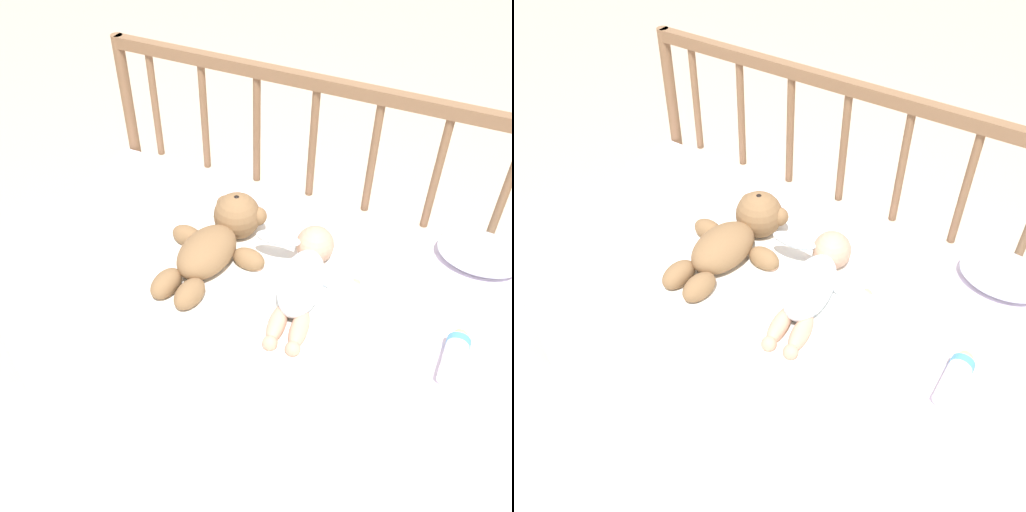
{
  "view_description": "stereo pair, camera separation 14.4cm",
  "coord_description": "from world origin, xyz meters",
  "views": [
    {
      "loc": [
        0.45,
        -0.96,
        1.55
      ],
      "look_at": [
        0.0,
        -0.01,
        0.57
      ],
      "focal_mm": 40.0,
      "sensor_mm": 36.0,
      "label": 1
    },
    {
      "loc": [
        0.57,
        -0.89,
        1.55
      ],
      "look_at": [
        0.0,
        -0.01,
        0.57
      ],
      "focal_mm": 40.0,
      "sensor_mm": 36.0,
      "label": 2
    }
  ],
  "objects": [
    {
      "name": "blanket",
      "position": [
        0.01,
        -0.04,
        0.51
      ],
      "size": [
        0.77,
        0.51,
        0.01
      ],
      "color": "white",
      "rests_on": "crib_mattress"
    },
    {
      "name": "crib_mattress",
      "position": [
        0.0,
        0.0,
        0.25
      ],
      "size": [
        1.29,
        0.68,
        0.51
      ],
      "color": "silver",
      "rests_on": "ground_plane"
    },
    {
      "name": "crib_rail",
      "position": [
        0.0,
        0.36,
        0.62
      ],
      "size": [
        1.29,
        0.04,
        0.89
      ],
      "color": "brown",
      "rests_on": "ground_plane"
    },
    {
      "name": "small_pillow",
      "position": [
        0.51,
        0.28,
        0.54
      ],
      "size": [
        0.22,
        0.17,
        0.06
      ],
      "color": "silver",
      "rests_on": "crib_mattress"
    },
    {
      "name": "baby",
      "position": [
        0.13,
        -0.02,
        0.55
      ],
      "size": [
        0.3,
        0.39,
        0.1
      ],
      "color": "white",
      "rests_on": "crib_mattress"
    },
    {
      "name": "ground_plane",
      "position": [
        0.0,
        0.0,
        0.0
      ],
      "size": [
        12.0,
        12.0,
        0.0
      ],
      "primitive_type": "plane",
      "color": "#C6B293"
    },
    {
      "name": "teddy_bear",
      "position": [
        -0.12,
        0.01,
        0.56
      ],
      "size": [
        0.29,
        0.4,
        0.13
      ],
      "color": "olive",
      "rests_on": "crib_mattress"
    },
    {
      "name": "baby_bottle",
      "position": [
        0.52,
        -0.08,
        0.53
      ],
      "size": [
        0.05,
        0.15,
        0.05
      ],
      "color": "white",
      "rests_on": "crib_mattress"
    }
  ]
}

